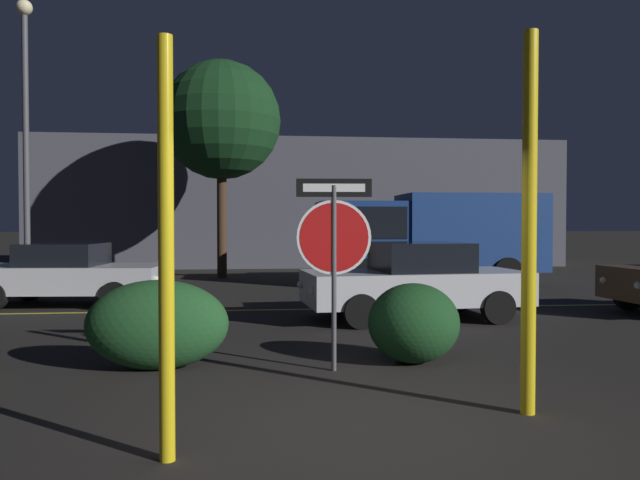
{
  "coord_description": "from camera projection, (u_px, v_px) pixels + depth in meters",
  "views": [
    {
      "loc": [
        -0.97,
        -5.32,
        1.79
      ],
      "look_at": [
        0.21,
        5.36,
        1.51
      ],
      "focal_mm": 35.0,
      "sensor_mm": 36.0,
      "label": 1
    }
  ],
  "objects": [
    {
      "name": "passing_car_2",
      "position": [
        415.0,
        281.0,
        11.66
      ],
      "size": [
        4.27,
        2.19,
        1.44
      ],
      "rotation": [
        0.0,
        0.0,
        1.66
      ],
      "color": "silver",
      "rests_on": "ground_plane"
    },
    {
      "name": "street_lamp",
      "position": [
        26.0,
        114.0,
        16.39
      ],
      "size": [
        0.41,
        0.41,
        7.66
      ],
      "color": "#4C4C51",
      "rests_on": "ground_plane"
    },
    {
      "name": "building_backdrop",
      "position": [
        301.0,
        204.0,
        26.93
      ],
      "size": [
        21.72,
        4.57,
        5.24
      ],
      "primitive_type": "cube",
      "color": "#4C4C56",
      "rests_on": "ground_plane"
    },
    {
      "name": "hedge_bush_2",
      "position": [
        414.0,
        323.0,
        8.0
      ],
      "size": [
        1.18,
        1.12,
        1.02
      ],
      "primitive_type": "ellipsoid",
      "color": "#19421E",
      "rests_on": "ground_plane"
    },
    {
      "name": "tree_0",
      "position": [
        221.0,
        121.0,
        20.53
      ],
      "size": [
        3.9,
        3.9,
        7.15
      ],
      "color": "#422D1E",
      "rests_on": "ground_plane"
    },
    {
      "name": "road_center_stripe",
      "position": [
        298.0,
        309.0,
        12.96
      ],
      "size": [
        33.85,
        0.12,
        0.01
      ],
      "primitive_type": "cube",
      "color": "gold",
      "rests_on": "ground_plane"
    },
    {
      "name": "ground_plane",
      "position": [
        363.0,
        429.0,
        5.44
      ],
      "size": [
        260.0,
        260.0,
        0.0
      ],
      "primitive_type": "plane",
      "color": "black"
    },
    {
      "name": "hedge_bush_1",
      "position": [
        157.0,
        325.0,
        7.63
      ],
      "size": [
        1.73,
        0.89,
        1.1
      ],
      "primitive_type": "ellipsoid",
      "color": "#1E4C23",
      "rests_on": "ground_plane"
    },
    {
      "name": "yellow_pole_left",
      "position": [
        166.0,
        250.0,
        4.66
      ],
      "size": [
        0.12,
        0.12,
        3.19
      ],
      "primitive_type": "cylinder",
      "color": "yellow",
      "rests_on": "ground_plane"
    },
    {
      "name": "stop_sign",
      "position": [
        334.0,
        237.0,
        7.53
      ],
      "size": [
        0.91,
        0.09,
        2.33
      ],
      "rotation": [
        0.0,
        0.0,
        -0.07
      ],
      "color": "#4C4C51",
      "rests_on": "ground_plane"
    },
    {
      "name": "passing_car_1",
      "position": [
        68.0,
        274.0,
        13.61
      ],
      "size": [
        4.2,
        2.21,
        1.36
      ],
      "rotation": [
        0.0,
        0.0,
        -1.65
      ],
      "color": "silver",
      "rests_on": "ground_plane"
    },
    {
      "name": "yellow_pole_right",
      "position": [
        529.0,
        224.0,
        5.82
      ],
      "size": [
        0.14,
        0.14,
        3.58
      ],
      "primitive_type": "cylinder",
      "color": "yellow",
      "rests_on": "ground_plane"
    },
    {
      "name": "delivery_truck",
      "position": [
        424.0,
        233.0,
        18.32
      ],
      "size": [
        6.55,
        2.46,
        2.65
      ],
      "rotation": [
        0.0,
        0.0,
        1.57
      ],
      "color": "navy",
      "rests_on": "ground_plane"
    }
  ]
}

